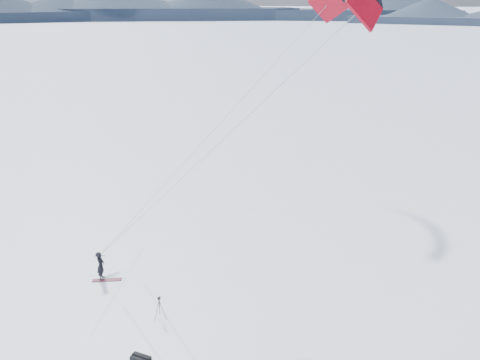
% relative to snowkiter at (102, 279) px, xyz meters
% --- Properties ---
extents(ground, '(1800.00, 1800.00, 0.00)m').
position_rel_snowkiter_xyz_m(ground, '(2.75, -3.84, 0.00)').
color(ground, white).
extents(horizon_hills, '(704.00, 704.00, 9.44)m').
position_rel_snowkiter_xyz_m(horizon_hills, '(2.75, -3.84, 4.01)').
color(horizon_hills, '#1B2938').
rests_on(horizon_hills, ground).
extents(snow_tracks, '(13.93, 9.84, 0.01)m').
position_rel_snowkiter_xyz_m(snow_tracks, '(0.77, -3.75, 0.00)').
color(snow_tracks, silver).
rests_on(snow_tracks, ground).
extents(snowkiter, '(0.53, 0.67, 1.61)m').
position_rel_snowkiter_xyz_m(snowkiter, '(0.00, 0.00, 0.00)').
color(snowkiter, black).
rests_on(snowkiter, ground).
extents(snowboard, '(1.55, 0.70, 0.04)m').
position_rel_snowkiter_xyz_m(snowboard, '(0.31, -0.08, 0.02)').
color(snowboard, maroon).
rests_on(snowboard, ground).
extents(tripod, '(0.54, 0.59, 1.16)m').
position_rel_snowkiter_xyz_m(tripod, '(4.19, -2.53, 0.75)').
color(tripod, black).
rests_on(tripod, ground).
extents(gear_bag_a, '(0.87, 0.53, 0.36)m').
position_rel_snowkiter_xyz_m(gear_bag_a, '(4.40, -5.39, 0.16)').
color(gear_bag_a, black).
rests_on(gear_bag_a, ground).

